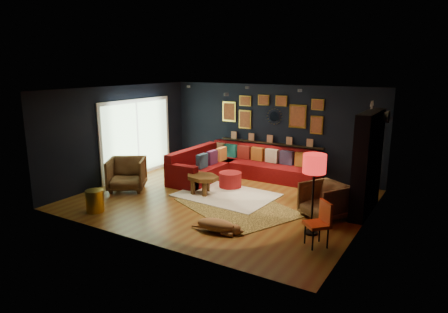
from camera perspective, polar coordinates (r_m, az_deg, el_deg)
The scene contains 20 objects.
floor at distance 9.61m, azimuth -0.32°, elevation -6.11°, with size 6.50×6.50×0.00m, color brown.
room_walls at distance 9.21m, azimuth -0.33°, elevation 3.29°, with size 6.50×6.50×6.50m.
sectional at distance 11.31m, azimuth 1.82°, elevation -1.46°, with size 3.41×2.69×0.86m.
ledge at distance 11.67m, azimuth 6.58°, elevation 1.91°, with size 3.20×0.12×0.04m, color black.
gallery_wall at distance 11.57m, azimuth 6.71°, elevation 6.26°, with size 3.15×0.04×1.02m.
sunburst_mirror at distance 11.54m, azimuth 7.22°, elevation 5.70°, with size 0.47×0.16×0.47m.
fireplace at distance 9.05m, azimuth 19.76°, elevation -1.36°, with size 0.31×1.60×2.20m.
deer_head at distance 9.34m, azimuth 21.15°, elevation 5.40°, with size 0.50×0.28×0.45m.
sliding_door at distance 11.71m, azimuth -12.30°, elevation 2.64°, with size 0.06×2.80×2.20m.
ceiling_spots at distance 9.79m, azimuth 2.14°, elevation 9.56°, with size 3.30×2.50×0.06m.
shag_rug at distance 9.84m, azimuth 0.35°, elevation -5.55°, with size 2.30×1.67×0.03m, color white.
leopard_rug at distance 9.08m, azimuth 1.92°, elevation -7.23°, with size 2.59×1.85×0.01m, color tan.
coffee_table at distance 9.85m, azimuth -3.12°, elevation -3.23°, with size 1.03×0.85×0.46m.
pouf at distance 10.41m, azimuth 0.90°, elevation -3.32°, with size 0.59×0.59×0.38m, color maroon.
armchair_left at distance 10.47m, azimuth -13.73°, elevation -2.25°, with size 0.89×0.84×0.92m, color #A16F40.
armchair_right at distance 8.61m, azimuth 14.14°, elevation -5.91°, with size 0.80×0.75×0.83m, color #A16F40.
gold_stool at distance 9.21m, azimuth -17.96°, elevation -6.05°, with size 0.39×0.39×0.48m, color gold.
orange_chair at distance 7.30m, azimuth 13.62°, elevation -8.82°, with size 0.54×0.54×0.82m.
floor_lamp at distance 7.51m, azimuth 12.79°, elevation -1.54°, with size 0.43×0.43×1.55m.
dog at distance 7.77m, azimuth -1.15°, elevation -9.43°, with size 1.07×0.53×0.34m, color #A67245, non-canonical shape.
Camera 1 is at (4.75, -7.74, 3.15)m, focal length 32.00 mm.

